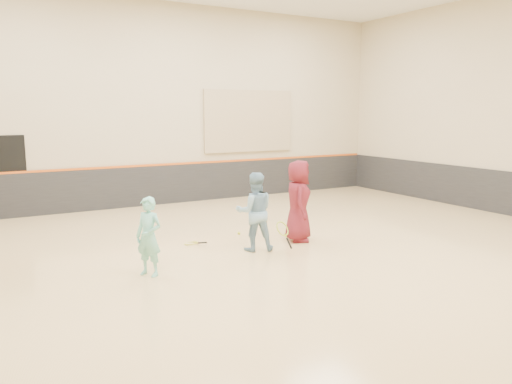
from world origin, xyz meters
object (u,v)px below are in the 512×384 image
instructor (255,212)px  spare_racket (191,241)px  girl (149,237)px  young_man (298,201)px

instructor → spare_racket: (-0.96, 1.08, -0.73)m
girl → spare_racket: girl is taller
spare_racket → girl: bearing=-131.6°
instructor → young_man: (1.20, 0.19, 0.08)m
young_man → spare_racket: 2.47m
girl → instructor: instructor is taller
instructor → girl: bearing=31.2°
girl → young_man: 3.63m
young_man → spare_racket: young_man is taller
girl → spare_racket: size_ratio=2.05×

